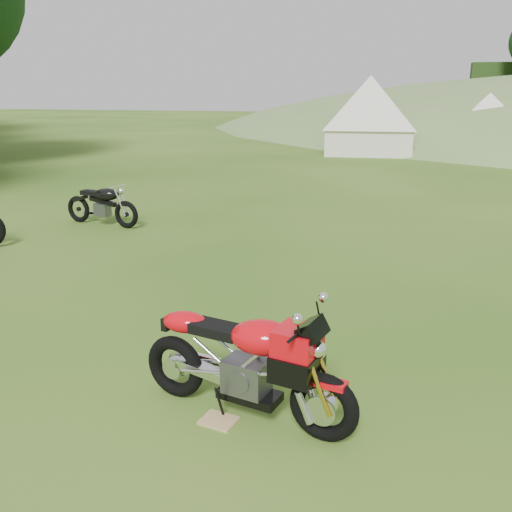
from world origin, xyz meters
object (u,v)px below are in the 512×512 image
(plywood_board, at_px, (219,421))
(tent_left, at_px, (369,117))
(tent_mid, at_px, (488,119))
(vintage_moto_c, at_px, (101,203))
(sport_motorcycle, at_px, (244,354))

(plywood_board, xyz_separation_m, tent_left, (-0.10, 20.30, 1.43))
(tent_left, bearing_deg, tent_mid, 31.84)
(plywood_board, relative_size, vintage_moto_c, 0.17)
(vintage_moto_c, height_order, tent_mid, tent_mid)
(plywood_board, relative_size, tent_mid, 0.10)
(sport_motorcycle, height_order, tent_left, tent_left)
(sport_motorcycle, distance_m, plywood_board, 0.59)
(sport_motorcycle, xyz_separation_m, tent_mid, (4.72, 23.77, 0.69))
(sport_motorcycle, height_order, tent_mid, tent_mid)
(vintage_moto_c, xyz_separation_m, tent_left, (4.21, 14.30, 1.01))
(sport_motorcycle, bearing_deg, plywood_board, -126.87)
(vintage_moto_c, xyz_separation_m, tent_mid, (9.21, 17.92, 0.81))
(vintage_moto_c, distance_m, tent_left, 14.94)
(sport_motorcycle, distance_m, tent_left, 20.17)
(sport_motorcycle, relative_size, vintage_moto_c, 1.11)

